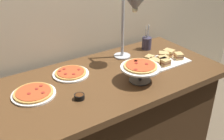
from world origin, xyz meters
TOP-DOWN VIEW (x-y plane):
  - back_wall at (0.00, 0.50)m, footprint 4.40×0.04m
  - buffet_table at (0.00, 0.00)m, footprint 1.90×0.84m
  - heat_lamp at (0.36, 0.12)m, footprint 0.15×0.29m
  - pizza_plate_front at (-0.47, 0.07)m, footprint 0.29×0.29m
  - pizza_plate_center at (-0.15, 0.19)m, footprint 0.27×0.27m
  - pizza_plate_raised_stand at (0.23, -0.17)m, footprint 0.28×0.28m
  - sandwich_platter at (0.58, -0.03)m, footprint 0.39×0.24m
  - sauce_cup_near at (-0.24, -0.14)m, footprint 0.07×0.07m
  - utensil_holder at (0.64, 0.25)m, footprint 0.08×0.08m

SIDE VIEW (x-z plane):
  - buffet_table at x=0.00m, z-range 0.01..0.77m
  - pizza_plate_center at x=-0.15m, z-range 0.76..0.79m
  - pizza_plate_front at x=-0.47m, z-range 0.76..0.79m
  - sauce_cup_near at x=-0.24m, z-range 0.76..0.79m
  - sandwich_platter at x=0.58m, z-range 0.75..0.81m
  - utensil_holder at x=0.64m, z-range 0.70..0.94m
  - pizza_plate_raised_stand at x=0.23m, z-range 0.80..0.93m
  - heat_lamp at x=0.36m, z-range 0.91..1.45m
  - back_wall at x=0.00m, z-range 0.00..2.40m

